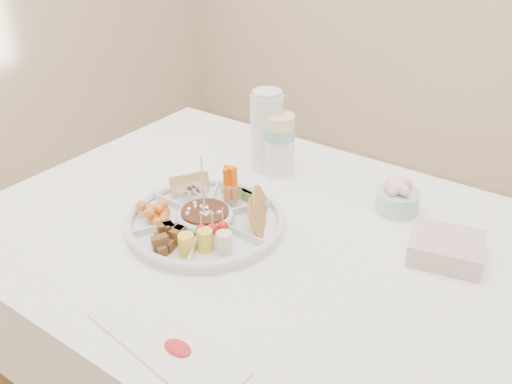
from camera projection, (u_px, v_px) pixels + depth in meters
The scene contains 14 objects.
dining_table at pixel (282, 355), 1.46m from camera, with size 1.52×1.02×0.76m, color white.
party_tray at pixel (205, 219), 1.31m from camera, with size 0.38×0.38×0.04m, color white.
bean_dip at pixel (205, 216), 1.31m from camera, with size 0.12×0.12×0.04m, color #522713.
tortillas at pixel (258, 215), 1.29m from camera, with size 0.11×0.11×0.07m, color #975F2A, non-canonical shape.
carrot_cucumber at pixel (238, 183), 1.38m from camera, with size 0.11×0.11×0.10m, color #FF6402, non-canonical shape.
pita_raisins at pixel (189, 187), 1.40m from camera, with size 0.11×0.11×0.06m, color #D1B67E, non-canonical shape.
cherries at pixel (153, 210), 1.32m from camera, with size 0.11×0.11×0.05m, color orange, non-canonical shape.
granola_chunks at pixel (166, 239), 1.22m from camera, with size 0.09×0.09×0.04m, color brown, non-canonical shape.
banana_tomato at pixel (223, 234), 1.19m from camera, with size 0.12×0.12×0.09m, color #E0D588, non-canonical shape.
cup_stack at pixel (279, 133), 1.51m from camera, with size 0.09×0.09×0.24m, color white.
thermos at pixel (267, 130), 1.53m from camera, with size 0.09×0.09×0.24m, color silver.
flower_bowl at pixel (398, 197), 1.37m from camera, with size 0.11×0.11×0.08m, color #98BBA2.
napkin_stack at pixel (446, 248), 1.20m from camera, with size 0.15×0.13×0.05m, color beige.
placemat at pixel (166, 343), 0.99m from camera, with size 0.33×0.11×0.01m, color white.
Camera 1 is at (0.55, -0.89, 1.50)m, focal length 38.00 mm.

